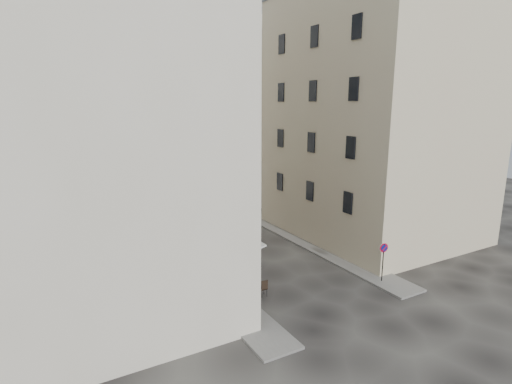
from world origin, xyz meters
TOP-DOWN VIEW (x-y plane):
  - ground at (0.00, 0.00)m, footprint 90.00×90.00m
  - sidewalk_left at (-4.50, 4.00)m, footprint 2.00×22.00m
  - sidewalk_right at (4.50, 3.00)m, footprint 2.00×18.00m
  - building_left at (-10.50, 3.00)m, footprint 12.20×16.20m
  - building_right at (10.50, 3.50)m, footprint 12.20×14.20m
  - building_back at (-1.00, 19.00)m, footprint 18.20×10.20m
  - cafe_storefront at (-4.32, 1.00)m, footprint 1.74×7.30m
  - stone_steps at (0.00, 12.57)m, footprint 9.00×3.15m
  - bollard_near at (-3.25, -1.00)m, footprint 0.12×0.12m
  - bollard_mid at (-3.25, 2.50)m, footprint 0.12×0.12m
  - bollard_far at (-3.25, 6.00)m, footprint 0.12×0.12m
  - no_parking_sign at (4.18, -3.95)m, footprint 0.55×0.14m
  - bistro_table_a at (-3.13, -1.98)m, footprint 1.33×0.62m
  - bistro_table_b at (-3.08, -0.71)m, footprint 1.36×0.64m
  - bistro_table_c at (-3.60, 1.89)m, footprint 1.40×0.66m
  - bistro_table_d at (-2.84, 3.75)m, footprint 1.38×0.65m
  - bistro_table_e at (-3.40, 4.02)m, footprint 1.14×0.53m
  - pedestrian at (-2.01, 1.50)m, footprint 0.79×0.77m

SIDE VIEW (x-z plane):
  - ground at x=0.00m, z-range 0.00..0.00m
  - sidewalk_left at x=-4.50m, z-range 0.00..0.12m
  - sidewalk_right at x=4.50m, z-range 0.00..0.12m
  - stone_steps at x=0.00m, z-range 0.00..0.80m
  - bistro_table_e at x=-3.40m, z-range 0.01..0.81m
  - bistro_table_a at x=-3.13m, z-range 0.01..0.94m
  - bistro_table_b at x=-3.08m, z-range 0.01..0.96m
  - bistro_table_d at x=-2.84m, z-range 0.01..0.98m
  - bistro_table_c at x=-3.60m, z-range 0.01..1.00m
  - bollard_near at x=-3.25m, z-range 0.04..1.02m
  - bollard_mid at x=-3.25m, z-range 0.04..1.02m
  - bollard_far at x=-3.25m, z-range 0.04..1.02m
  - pedestrian at x=-2.01m, z-range 0.00..1.83m
  - no_parking_sign at x=4.18m, z-range 0.50..2.92m
  - cafe_storefront at x=-4.32m, z-range 0.13..3.63m
  - building_right at x=10.50m, z-range 0.01..18.61m
  - building_back at x=-1.00m, z-range 0.01..18.61m
  - building_left at x=-10.50m, z-range 0.01..20.61m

